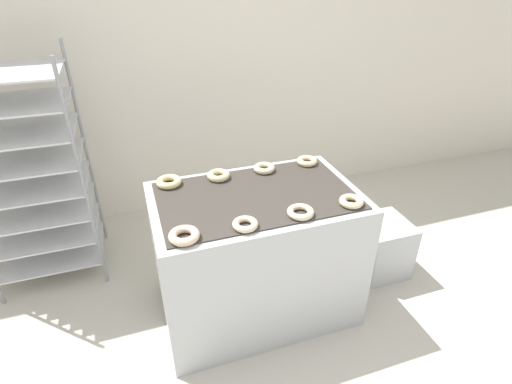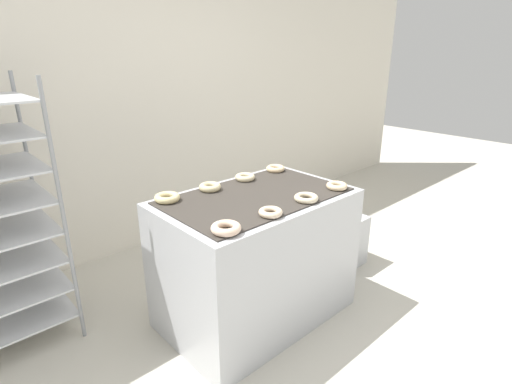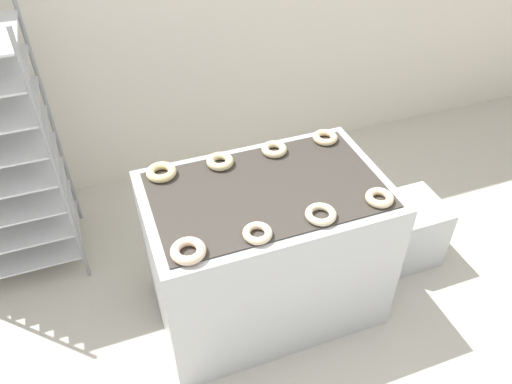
{
  "view_description": "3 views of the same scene",
  "coord_description": "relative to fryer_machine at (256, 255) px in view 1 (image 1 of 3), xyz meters",
  "views": [
    {
      "loc": [
        -0.63,
        -1.23,
        2.03
      ],
      "look_at": [
        0.0,
        0.63,
        0.89
      ],
      "focal_mm": 28.0,
      "sensor_mm": 36.0,
      "label": 1
    },
    {
      "loc": [
        -1.55,
        -1.06,
        1.72
      ],
      "look_at": [
        0.0,
        0.63,
        0.89
      ],
      "focal_mm": 28.0,
      "sensor_mm": 36.0,
      "label": 2
    },
    {
      "loc": [
        -0.69,
        -1.09,
        2.41
      ],
      "look_at": [
        0.0,
        0.78,
        0.73
      ],
      "focal_mm": 35.0,
      "sensor_mm": 36.0,
      "label": 3
    }
  ],
  "objects": [
    {
      "name": "glaze_bin",
      "position": [
        0.99,
        0.05,
        -0.22
      ],
      "size": [
        0.35,
        0.36,
        0.42
      ],
      "color": "#B7BABF",
      "rests_on": "ground_plane"
    },
    {
      "name": "donut_far_right",
      "position": [
        0.45,
        0.28,
        0.45
      ],
      "size": [
        0.14,
        0.14,
        0.04
      ],
      "primitive_type": "torus",
      "color": "beige",
      "rests_on": "fryer_machine"
    },
    {
      "name": "donut_far_midleft",
      "position": [
        -0.15,
        0.27,
        0.46
      ],
      "size": [
        0.14,
        0.14,
        0.04
      ],
      "primitive_type": "torus",
      "color": "beige",
      "rests_on": "fryer_machine"
    },
    {
      "name": "donut_near_left",
      "position": [
        -0.46,
        -0.28,
        0.46
      ],
      "size": [
        0.15,
        0.15,
        0.04
      ],
      "primitive_type": "torus",
      "color": "beige",
      "rests_on": "fryer_machine"
    },
    {
      "name": "donut_near_right",
      "position": [
        0.46,
        -0.26,
        0.45
      ],
      "size": [
        0.13,
        0.13,
        0.04
      ],
      "primitive_type": "torus",
      "color": "beige",
      "rests_on": "fryer_machine"
    },
    {
      "name": "baking_rack_cart",
      "position": [
        -1.29,
        0.85,
        0.38
      ],
      "size": [
        0.7,
        0.59,
        1.59
      ],
      "color": "gray",
      "rests_on": "ground_plane"
    },
    {
      "name": "donut_near_midleft",
      "position": [
        -0.15,
        -0.28,
        0.45
      ],
      "size": [
        0.13,
        0.13,
        0.03
      ],
      "primitive_type": "torus",
      "color": "beige",
      "rests_on": "fryer_machine"
    },
    {
      "name": "fryer_machine",
      "position": [
        0.0,
        0.0,
        0.0
      ],
      "size": [
        1.2,
        0.76,
        0.87
      ],
      "color": "#B7BABF",
      "rests_on": "ground_plane"
    },
    {
      "name": "donut_far_left",
      "position": [
        -0.45,
        0.28,
        0.46
      ],
      "size": [
        0.15,
        0.15,
        0.04
      ],
      "primitive_type": "torus",
      "color": "beige",
      "rests_on": "fryer_machine"
    },
    {
      "name": "donut_far_midright",
      "position": [
        0.15,
        0.27,
        0.45
      ],
      "size": [
        0.14,
        0.14,
        0.04
      ],
      "primitive_type": "torus",
      "color": "beige",
      "rests_on": "fryer_machine"
    },
    {
      "name": "donut_near_midright",
      "position": [
        0.16,
        -0.27,
        0.45
      ],
      "size": [
        0.14,
        0.14,
        0.03
      ],
      "primitive_type": "torus",
      "color": "beige",
      "rests_on": "fryer_machine"
    },
    {
      "name": "wall_back",
      "position": [
        -0.0,
        1.49,
        0.97
      ],
      "size": [
        8.0,
        0.05,
        2.8
      ],
      "color": "silver",
      "rests_on": "ground_plane"
    }
  ]
}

